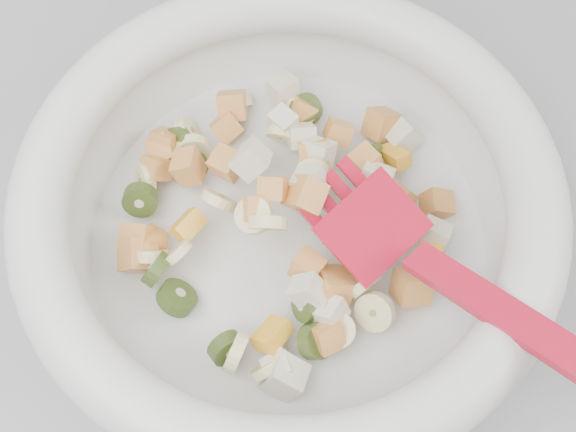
{
  "coord_description": "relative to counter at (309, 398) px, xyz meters",
  "views": [
    {
      "loc": [
        -0.03,
        1.24,
        1.4
      ],
      "look_at": [
        -0.03,
        1.47,
        0.95
      ],
      "focal_mm": 45.0,
      "sensor_mm": 36.0,
      "label": 1
    }
  ],
  "objects": [
    {
      "name": "counter",
      "position": [
        0.0,
        0.0,
        0.0
      ],
      "size": [
        2.0,
        0.6,
        0.9
      ],
      "primitive_type": "cube",
      "color": "gray",
      "rests_on": "ground"
    },
    {
      "name": "mixing_bowl",
      "position": [
        -0.03,
        0.02,
        0.51
      ],
      "size": [
        0.42,
        0.38,
        0.14
      ],
      "color": "silver",
      "rests_on": "counter"
    }
  ]
}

